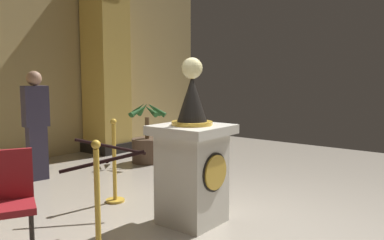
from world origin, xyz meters
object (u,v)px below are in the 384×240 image
at_px(pedestal_clock, 192,161).
at_px(bystander_guest, 36,122).
at_px(cafe_chair_red, 10,195).
at_px(potted_palm_right, 147,145).
at_px(stanchion_near, 115,173).
at_px(stanchion_far, 98,219).

xyz_separation_m(pedestal_clock, bystander_guest, (-0.07, 2.99, 0.21)).
relative_size(bystander_guest, cafe_chair_red, 1.75).
bearing_deg(potted_palm_right, bystander_guest, 166.12).
relative_size(pedestal_clock, bystander_guest, 1.07).
distance_m(stanchion_near, bystander_guest, 1.85).
height_order(potted_palm_right, cafe_chair_red, potted_palm_right).
bearing_deg(cafe_chair_red, stanchion_near, 16.66).
height_order(stanchion_near, cafe_chair_red, stanchion_near).
distance_m(potted_palm_right, cafe_chair_red, 3.94).
bearing_deg(pedestal_clock, stanchion_far, 175.57).
bearing_deg(potted_palm_right, stanchion_far, -141.74).
distance_m(pedestal_clock, bystander_guest, 3.00).
relative_size(stanchion_far, bystander_guest, 0.64).
xyz_separation_m(pedestal_clock, potted_palm_right, (1.86, 2.51, -0.36)).
bearing_deg(stanchion_near, bystander_guest, 90.55).
relative_size(stanchion_near, cafe_chair_red, 1.12).
distance_m(stanchion_far, cafe_chair_red, 0.80).
bearing_deg(cafe_chair_red, potted_palm_right, 26.86).
height_order(pedestal_clock, bystander_guest, pedestal_clock).
distance_m(stanchion_near, stanchion_far, 1.61).
height_order(potted_palm_right, bystander_guest, bystander_guest).
relative_size(stanchion_near, stanchion_far, 1.01).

